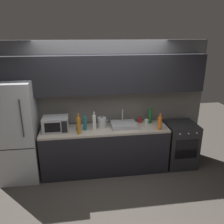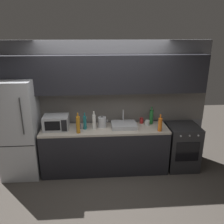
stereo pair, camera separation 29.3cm
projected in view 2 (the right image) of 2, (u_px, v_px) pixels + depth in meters
name	position (u px, v px, depth m)	size (l,w,h in m)	color
ground_plane	(108.00, 199.00, 3.90)	(10.00, 10.00, 0.00)	#3D3833
back_wall	(104.00, 91.00, 4.53)	(4.15, 0.44, 2.50)	slate
counter_run	(105.00, 149.00, 4.61)	(2.41, 0.60, 0.90)	black
refrigerator	(19.00, 129.00, 4.34)	(0.68, 0.69, 1.86)	#B7BABF
oven_range	(182.00, 147.00, 4.71)	(0.60, 0.62, 0.90)	#232326
microwave	(56.00, 122.00, 4.37)	(0.46, 0.35, 0.27)	#A8AAAF
sink_basin	(124.00, 125.00, 4.50)	(0.48, 0.38, 0.30)	#ADAFB5
kettle	(102.00, 122.00, 4.49)	(0.20, 0.16, 0.22)	#B7BABF
wine_bottle_green	(151.00, 117.00, 4.63)	(0.08, 0.08, 0.35)	#1E6B2D
wine_bottle_white	(94.00, 122.00, 4.38)	(0.06, 0.06, 0.35)	silver
wine_bottle_orange	(160.00, 124.00, 4.29)	(0.07, 0.07, 0.32)	orange
wine_bottle_teal	(85.00, 122.00, 4.37)	(0.06, 0.06, 0.33)	#19666B
wine_bottle_amber	(78.00, 125.00, 4.20)	(0.07, 0.07, 0.38)	#B27019
mug_clear	(147.00, 123.00, 4.58)	(0.08, 0.08, 0.11)	silver
mug_red	(142.00, 121.00, 4.70)	(0.08, 0.08, 0.11)	#A82323
mug_blue	(78.00, 127.00, 4.39)	(0.08, 0.08, 0.10)	#234299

